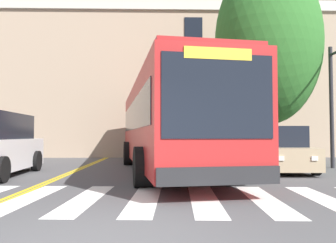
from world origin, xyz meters
The scene contains 7 objects.
crosswalk centered at (-0.06, 2.97, 0.00)m, with size 12.06×3.98×0.01m.
lane_line_yellow_inner centered at (-2.42, 16.97, 0.00)m, with size 0.12×36.00×0.01m, color gold.
lane_line_yellow_outer centered at (-2.26, 16.97, 0.00)m, with size 0.12×36.00×0.01m, color gold.
city_bus centered at (1.13, 8.49, 1.83)m, with size 4.40×12.62×3.38m.
car_tan_far_lane centered at (5.29, 8.25, 0.77)m, with size 2.13×4.13×1.68m.
street_tree_curbside_large centered at (5.87, 10.83, 5.63)m, with size 6.98×7.02×9.44m.
building_facade centered at (2.92, 19.14, 4.89)m, with size 37.28×6.85×9.76m.
Camera 1 is at (0.90, -4.04, 1.35)m, focal length 35.00 mm.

